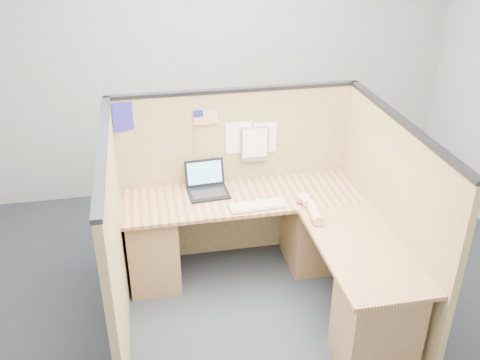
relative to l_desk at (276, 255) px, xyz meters
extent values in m
plane|color=black|center=(-0.18, -0.29, -0.39)|extent=(5.00, 5.00, 0.00)
plane|color=#9C9EA1|center=(-0.18, 1.96, 1.01)|extent=(5.00, 0.00, 5.00)
cube|color=olive|center=(-0.18, 0.71, 0.36)|extent=(2.05, 0.05, 1.50)
cube|color=#232328|center=(-0.18, 0.71, 1.12)|extent=(2.05, 0.06, 0.03)
cube|color=olive|center=(-1.18, -0.19, 0.36)|extent=(0.05, 1.80, 1.50)
cube|color=#232328|center=(-1.18, -0.19, 1.12)|extent=(0.06, 1.80, 0.03)
cube|color=olive|center=(0.82, -0.19, 0.36)|extent=(0.05, 1.80, 1.50)
cube|color=#232328|center=(0.82, -0.19, 1.12)|extent=(0.06, 1.80, 0.03)
cube|color=brown|center=(-0.18, 0.39, 0.32)|extent=(1.95, 0.60, 0.03)
cube|color=brown|center=(0.49, -0.49, 0.32)|extent=(0.60, 1.15, 0.03)
cube|color=brown|center=(-0.93, 0.39, -0.04)|extent=(0.40, 0.50, 0.70)
cube|color=brown|center=(0.42, 0.39, -0.04)|extent=(0.40, 0.50, 0.70)
cube|color=brown|center=(0.49, -0.81, -0.04)|extent=(0.50, 0.40, 0.70)
cube|color=black|center=(-0.45, 0.47, 0.35)|extent=(0.34, 0.27, 0.02)
cube|color=black|center=(-0.45, 0.62, 0.46)|extent=(0.33, 0.09, 0.22)
cube|color=teal|center=(-0.45, 0.61, 0.46)|extent=(0.29, 0.07, 0.18)
cube|color=gray|center=(-0.11, 0.19, 0.35)|extent=(0.44, 0.18, 0.02)
cube|color=silver|center=(-0.11, 0.19, 0.36)|extent=(0.40, 0.15, 0.01)
ellipsoid|color=#B3B3B8|center=(0.27, 0.19, 0.36)|extent=(0.12, 0.08, 0.05)
ellipsoid|color=tan|center=(0.27, 0.18, 0.39)|extent=(0.10, 0.12, 0.05)
cylinder|color=tan|center=(0.27, 0.13, 0.37)|extent=(0.07, 0.05, 0.07)
cylinder|color=tan|center=(0.28, -0.03, 0.37)|extent=(0.11, 0.29, 0.09)
cube|color=#242094|center=(-1.06, 0.68, 0.97)|extent=(0.18, 0.02, 0.24)
cylinder|color=olive|center=(-0.53, 0.67, 0.82)|extent=(0.01, 0.01, 0.34)
cube|color=red|center=(-0.43, 0.67, 0.93)|extent=(0.20, 0.00, 0.13)
cube|color=navy|center=(-0.49, 0.67, 0.96)|extent=(0.08, 0.00, 0.06)
cube|color=slate|center=(-0.03, 0.66, 0.67)|extent=(0.23, 0.05, 0.30)
cube|color=white|center=(-0.03, 0.63, 0.68)|extent=(0.20, 0.01, 0.25)
cube|color=white|center=(-0.16, 0.68, 0.72)|extent=(0.21, 0.00, 0.27)
cube|color=white|center=(0.05, 0.68, 0.71)|extent=(0.20, 0.02, 0.26)
camera|label=1|loc=(-0.93, -3.30, 2.47)|focal=40.00mm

